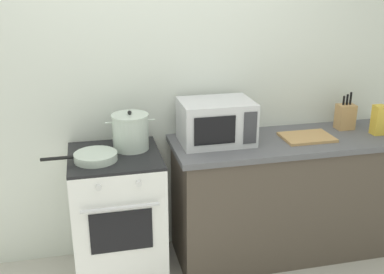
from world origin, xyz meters
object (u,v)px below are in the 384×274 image
(cutting_board, at_px, (307,137))
(pasta_box, at_px, (378,120))
(knife_block, at_px, (345,116))
(stock_pot, at_px, (130,132))
(microwave, at_px, (216,122))
(frying_pan, at_px, (95,157))
(stove, at_px, (118,216))

(cutting_board, xyz_separation_m, pasta_box, (0.54, -0.03, 0.10))
(cutting_board, distance_m, knife_block, 0.41)
(stock_pot, xyz_separation_m, microwave, (0.59, -0.01, 0.03))
(microwave, bearing_deg, cutting_board, -6.75)
(stock_pot, bearing_deg, knife_block, 1.99)
(cutting_board, xyz_separation_m, knife_block, (0.38, 0.14, 0.09))
(cutting_board, height_order, knife_block, knife_block)
(stock_pot, height_order, pasta_box, stock_pot)
(frying_pan, xyz_separation_m, cutting_board, (1.50, 0.07, -0.02))
(frying_pan, distance_m, cutting_board, 1.50)
(pasta_box, bearing_deg, frying_pan, -178.81)
(stock_pot, bearing_deg, cutting_board, -3.80)
(cutting_board, height_order, pasta_box, pasta_box)
(microwave, bearing_deg, stove, -173.67)
(frying_pan, height_order, pasta_box, pasta_box)
(stove, relative_size, stock_pot, 2.78)
(stock_pot, relative_size, knife_block, 1.17)
(stock_pot, height_order, microwave, microwave)
(frying_pan, bearing_deg, pasta_box, 1.19)
(stock_pot, relative_size, cutting_board, 0.92)
(frying_pan, xyz_separation_m, microwave, (0.84, 0.15, 0.12))
(cutting_board, distance_m, pasta_box, 0.55)
(pasta_box, bearing_deg, knife_block, 134.38)
(cutting_board, bearing_deg, frying_pan, -177.23)
(frying_pan, relative_size, cutting_board, 1.32)
(stove, distance_m, pasta_box, 2.00)
(stove, height_order, knife_block, knife_block)
(stove, relative_size, frying_pan, 1.94)
(knife_block, relative_size, pasta_box, 1.29)
(stock_pot, distance_m, pasta_box, 1.80)
(microwave, bearing_deg, knife_block, 3.42)
(stove, height_order, cutting_board, cutting_board)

